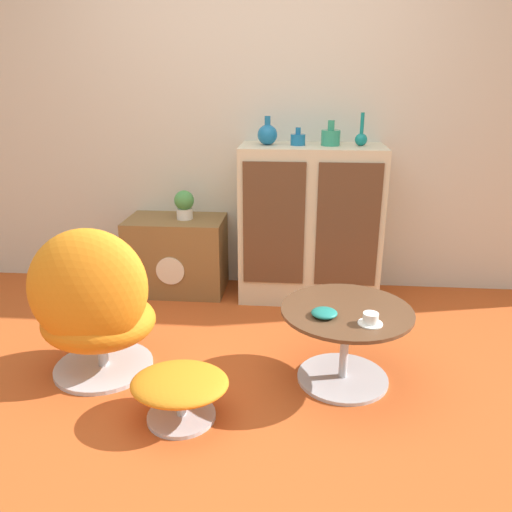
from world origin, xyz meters
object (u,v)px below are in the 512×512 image
sideboard (310,224)px  ottoman (180,387)px  tv_console (177,255)px  teacup (370,320)px  coffee_table (345,336)px  vase_leftmost (267,134)px  potted_plant (184,204)px  bowl (324,313)px  vase_inner_left (298,139)px  vase_rightmost (361,137)px  vase_inner_right (331,137)px  egg_chair (94,307)px

sideboard → ottoman: size_ratio=2.40×
sideboard → tv_console: (-0.97, 0.02, -0.27)m
sideboard → teacup: (0.27, -1.25, -0.11)m
coffee_table → vase_leftmost: (-0.48, 1.10, 0.90)m
ottoman → teacup: bearing=14.8°
potted_plant → bowl: bearing=-51.7°
vase_inner_left → vase_rightmost: 0.42m
vase_inner_left → vase_leftmost: bearing=-180.0°
ottoman → potted_plant: bearing=101.1°
teacup → vase_rightmost: bearing=87.9°
sideboard → tv_console: 1.00m
tv_console → potted_plant: potted_plant is taller
vase_rightmost → bowl: (-0.26, -1.19, -0.71)m
bowl → vase_leftmost: bearing=106.8°
tv_console → bowl: 1.59m
sideboard → bowl: 1.20m
vase_inner_right → tv_console: bearing=179.3°
vase_inner_right → teacup: (0.15, -1.26, -0.71)m
teacup → bowl: teacup is taller
vase_rightmost → tv_console: bearing=179.4°
bowl → vase_inner_right: bearing=87.2°
ottoman → coffee_table: bearing=26.5°
teacup → sideboard: bearing=102.2°
egg_chair → teacup: (1.39, -0.10, 0.04)m
tv_console → vase_inner_right: 1.39m
tv_console → vase_leftmost: bearing=-1.1°
vase_inner_right → teacup: 1.45m
sideboard → vase_rightmost: size_ratio=5.08×
egg_chair → coffee_table: (1.29, 0.06, -0.14)m
tv_console → bowl: size_ratio=5.48×
sideboard → coffee_table: (0.18, -1.10, -0.29)m
tv_console → vase_leftmost: size_ratio=3.73×
egg_chair → teacup: egg_chair is taller
teacup → ottoman: bearing=-165.2°
tv_console → vase_inner_right: size_ratio=4.28×
vase_rightmost → teacup: 1.44m
tv_console → teacup: bearing=-45.7°
ottoman → vase_rightmost: vase_rightmost is taller
coffee_table → vase_inner_left: (-0.27, 1.10, 0.87)m
vase_inner_right → potted_plant: bearing=179.3°
vase_inner_left → potted_plant: size_ratio=0.56×
vase_rightmost → sideboard: bearing=-179.3°
coffee_table → vase_inner_right: bearing=93.0°
vase_inner_right → teacup: vase_inner_right is taller
vase_inner_left → vase_inner_right: size_ratio=0.71×
coffee_table → sideboard: bearing=99.1°
vase_leftmost → vase_inner_left: vase_leftmost is taller
tv_console → vase_inner_right: bearing=-0.7°
vase_inner_right → bowl: vase_inner_right is taller
bowl → vase_rightmost: bearing=77.8°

